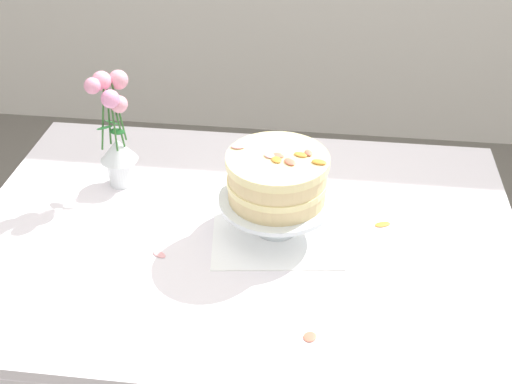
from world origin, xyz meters
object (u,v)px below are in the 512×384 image
layer_cake (277,177)px  dining_table (242,262)px  flower_vase (116,135)px  cake_stand (277,203)px

layer_cake → dining_table: bearing=-156.7°
dining_table → flower_vase: (-0.37, 0.20, 0.24)m
flower_vase → layer_cake: bearing=-19.6°
cake_stand → flower_vase: flower_vase is taller
cake_stand → layer_cake: (0.00, 0.00, 0.08)m
dining_table → cake_stand: bearing=23.3°
dining_table → cake_stand: 0.19m
cake_stand → layer_cake: 0.08m
dining_table → layer_cake: layer_cake is taller
dining_table → layer_cake: (0.08, 0.04, 0.25)m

